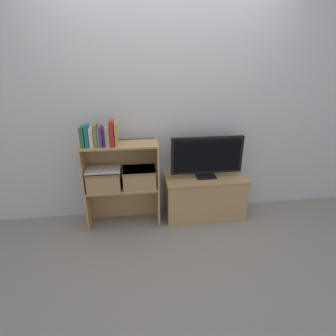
{
  "coord_description": "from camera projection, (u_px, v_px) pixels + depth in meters",
  "views": [
    {
      "loc": [
        -0.34,
        -2.42,
        1.72
      ],
      "look_at": [
        0.0,
        0.15,
        0.65
      ],
      "focal_mm": 28.0,
      "sensor_mm": 36.0,
      "label": 1
    }
  ],
  "objects": [
    {
      "name": "book_mustard",
      "position": [
        116.0,
        134.0,
        2.55
      ],
      "size": [
        0.02,
        0.16,
        0.22
      ],
      "color": "gold",
      "rests_on": "bookshelf_upper_tier"
    },
    {
      "name": "bookshelf_lower_tier",
      "position": [
        124.0,
        198.0,
        2.94
      ],
      "size": [
        0.78,
        0.3,
        0.46
      ],
      "color": "tan",
      "rests_on": "ground_plane"
    },
    {
      "name": "wall_back",
      "position": [
        165.0,
        112.0,
        2.83
      ],
      "size": [
        10.0,
        0.05,
        2.4
      ],
      "color": "silver",
      "rests_on": "ground_plane"
    },
    {
      "name": "storage_basket_left",
      "position": [
        104.0,
        179.0,
        2.75
      ],
      "size": [
        0.35,
        0.27,
        0.2
      ],
      "color": "tan",
      "rests_on": "bookshelf_lower_tier"
    },
    {
      "name": "book_teal",
      "position": [
        87.0,
        135.0,
        2.52
      ],
      "size": [
        0.04,
        0.12,
        0.22
      ],
      "color": "#1E7075",
      "rests_on": "bookshelf_upper_tier"
    },
    {
      "name": "book_skyblue",
      "position": [
        99.0,
        137.0,
        2.54
      ],
      "size": [
        0.02,
        0.12,
        0.17
      ],
      "color": "#709ECC",
      "rests_on": "bookshelf_upper_tier"
    },
    {
      "name": "laptop",
      "position": [
        103.0,
        170.0,
        2.71
      ],
      "size": [
        0.35,
        0.22,
        0.02
      ],
      "color": "white",
      "rests_on": "storage_basket_left"
    },
    {
      "name": "bookshelf_upper_tier",
      "position": [
        121.0,
        159.0,
        2.76
      ],
      "size": [
        0.78,
        0.3,
        0.48
      ],
      "color": "tan",
      "rests_on": "bookshelf_lower_tier"
    },
    {
      "name": "book_ivory",
      "position": [
        92.0,
        137.0,
        2.53
      ],
      "size": [
        0.04,
        0.13,
        0.18
      ],
      "color": "silver",
      "rests_on": "bookshelf_upper_tier"
    },
    {
      "name": "book_plum",
      "position": [
        101.0,
        136.0,
        2.54
      ],
      "size": [
        0.02,
        0.14,
        0.2
      ],
      "color": "#6B2D66",
      "rests_on": "bookshelf_upper_tier"
    },
    {
      "name": "ground_plane",
      "position": [
        170.0,
        226.0,
        2.92
      ],
      "size": [
        16.0,
        16.0,
        0.0
      ],
      "primitive_type": "plane",
      "color": "gray"
    },
    {
      "name": "book_tan",
      "position": [
        108.0,
        136.0,
        2.55
      ],
      "size": [
        0.04,
        0.16,
        0.19
      ],
      "color": "tan",
      "rests_on": "bookshelf_upper_tier"
    },
    {
      "name": "book_forest",
      "position": [
        82.0,
        137.0,
        2.52
      ],
      "size": [
        0.04,
        0.14,
        0.2
      ],
      "color": "#286638",
      "rests_on": "bookshelf_upper_tier"
    },
    {
      "name": "book_crimson",
      "position": [
        112.0,
        133.0,
        2.54
      ],
      "size": [
        0.04,
        0.15,
        0.25
      ],
      "color": "#B22328",
      "rests_on": "bookshelf_upper_tier"
    },
    {
      "name": "storage_basket_right",
      "position": [
        139.0,
        177.0,
        2.79
      ],
      "size": [
        0.35,
        0.27,
        0.2
      ],
      "color": "tan",
      "rests_on": "bookshelf_lower_tier"
    },
    {
      "name": "tv",
      "position": [
        207.0,
        156.0,
        2.85
      ],
      "size": [
        0.8,
        0.14,
        0.47
      ],
      "color": "black",
      "rests_on": "tv_stand"
    },
    {
      "name": "tv_stand",
      "position": [
        205.0,
        196.0,
        3.05
      ],
      "size": [
        0.92,
        0.39,
        0.5
      ],
      "color": "tan",
      "rests_on": "ground_plane"
    },
    {
      "name": "book_olive",
      "position": [
        96.0,
        135.0,
        2.53
      ],
      "size": [
        0.03,
        0.16,
        0.22
      ],
      "color": "olive",
      "rests_on": "bookshelf_upper_tier"
    },
    {
      "name": "book_navy",
      "position": [
        104.0,
        137.0,
        2.55
      ],
      "size": [
        0.02,
        0.13,
        0.18
      ],
      "color": "navy",
      "rests_on": "bookshelf_upper_tier"
    }
  ]
}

